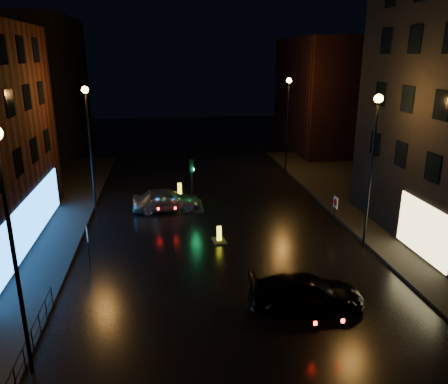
{
  "coord_description": "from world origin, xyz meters",
  "views": [
    {
      "loc": [
        -3.09,
        -15.07,
        10.29
      ],
      "look_at": [
        0.25,
        8.36,
        2.8
      ],
      "focal_mm": 35.0,
      "sensor_mm": 36.0,
      "label": 1
    }
  ],
  "objects_px": {
    "silver_hatchback": "(166,200)",
    "road_sign_right": "(335,205)",
    "road_sign_left": "(87,237)",
    "dark_sedan": "(306,293)",
    "bollard_far": "(180,193)",
    "bollard_near": "(219,238)",
    "traffic_signal": "(192,200)"
  },
  "relations": [
    {
      "from": "traffic_signal",
      "to": "bollard_far",
      "type": "distance_m",
      "value": 2.73
    },
    {
      "from": "road_sign_left",
      "to": "dark_sedan",
      "type": "bearing_deg",
      "value": -41.64
    },
    {
      "from": "bollard_near",
      "to": "bollard_far",
      "type": "distance_m",
      "value": 9.01
    },
    {
      "from": "silver_hatchback",
      "to": "road_sign_left",
      "type": "height_order",
      "value": "road_sign_left"
    },
    {
      "from": "traffic_signal",
      "to": "dark_sedan",
      "type": "xyz_separation_m",
      "value": [
        3.83,
        -13.49,
        0.2
      ]
    },
    {
      "from": "dark_sedan",
      "to": "bollard_near",
      "type": "relative_size",
      "value": 4.3
    },
    {
      "from": "dark_sedan",
      "to": "traffic_signal",
      "type": "bearing_deg",
      "value": 21.57
    },
    {
      "from": "silver_hatchback",
      "to": "road_sign_right",
      "type": "bearing_deg",
      "value": -117.97
    },
    {
      "from": "silver_hatchback",
      "to": "bollard_near",
      "type": "relative_size",
      "value": 4.03
    },
    {
      "from": "silver_hatchback",
      "to": "road_sign_right",
      "type": "relative_size",
      "value": 2.16
    },
    {
      "from": "road_sign_left",
      "to": "road_sign_right",
      "type": "relative_size",
      "value": 0.96
    },
    {
      "from": "silver_hatchback",
      "to": "road_sign_right",
      "type": "height_order",
      "value": "road_sign_right"
    },
    {
      "from": "silver_hatchback",
      "to": "bollard_near",
      "type": "distance_m",
      "value": 6.46
    },
    {
      "from": "bollard_far",
      "to": "dark_sedan",
      "type": "bearing_deg",
      "value": -91.85
    },
    {
      "from": "bollard_near",
      "to": "dark_sedan",
      "type": "bearing_deg",
      "value": -75.34
    },
    {
      "from": "road_sign_left",
      "to": "silver_hatchback",
      "type": "bearing_deg",
      "value": 49.66
    },
    {
      "from": "bollard_far",
      "to": "bollard_near",
      "type": "bearing_deg",
      "value": -95.89
    },
    {
      "from": "traffic_signal",
      "to": "road_sign_right",
      "type": "xyz_separation_m",
      "value": [
        8.29,
        -5.4,
        1.08
      ]
    },
    {
      "from": "traffic_signal",
      "to": "silver_hatchback",
      "type": "relative_size",
      "value": 0.76
    },
    {
      "from": "bollard_far",
      "to": "road_sign_right",
      "type": "distance_m",
      "value": 12.17
    },
    {
      "from": "silver_hatchback",
      "to": "bollard_near",
      "type": "height_order",
      "value": "silver_hatchback"
    },
    {
      "from": "road_sign_right",
      "to": "silver_hatchback",
      "type": "bearing_deg",
      "value": -30.17
    },
    {
      "from": "bollard_near",
      "to": "bollard_far",
      "type": "bearing_deg",
      "value": 95.95
    },
    {
      "from": "bollard_far",
      "to": "road_sign_left",
      "type": "relative_size",
      "value": 0.66
    },
    {
      "from": "silver_hatchback",
      "to": "bollard_near",
      "type": "xyz_separation_m",
      "value": [
        2.9,
        -5.74,
        -0.57
      ]
    },
    {
      "from": "road_sign_right",
      "to": "dark_sedan",
      "type": "bearing_deg",
      "value": 57.01
    },
    {
      "from": "bollard_near",
      "to": "road_sign_right",
      "type": "bearing_deg",
      "value": 0.4
    },
    {
      "from": "dark_sedan",
      "to": "silver_hatchback",
      "type": "bearing_deg",
      "value": 29.14
    },
    {
      "from": "bollard_far",
      "to": "road_sign_left",
      "type": "height_order",
      "value": "road_sign_left"
    },
    {
      "from": "dark_sedan",
      "to": "road_sign_right",
      "type": "relative_size",
      "value": 2.3
    },
    {
      "from": "dark_sedan",
      "to": "road_sign_right",
      "type": "distance_m",
      "value": 9.27
    },
    {
      "from": "traffic_signal",
      "to": "bollard_near",
      "type": "bearing_deg",
      "value": -80.05
    }
  ]
}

